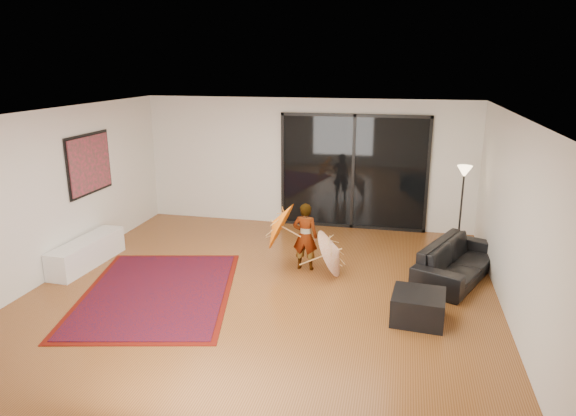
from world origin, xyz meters
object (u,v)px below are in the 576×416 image
(ottoman, at_px, (418,307))
(sofa, at_px, (457,261))
(media_console, at_px, (87,252))
(child, at_px, (305,236))

(ottoman, bearing_deg, sofa, 68.40)
(media_console, xyz_separation_m, child, (3.71, 0.67, 0.35))
(sofa, relative_size, child, 1.74)
(media_console, bearing_deg, ottoman, -5.83)
(media_console, xyz_separation_m, ottoman, (5.56, -0.79, -0.03))
(sofa, distance_m, child, 2.51)
(media_console, bearing_deg, child, 12.47)
(media_console, relative_size, ottoman, 2.40)
(child, bearing_deg, ottoman, 143.84)
(media_console, relative_size, sofa, 0.82)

